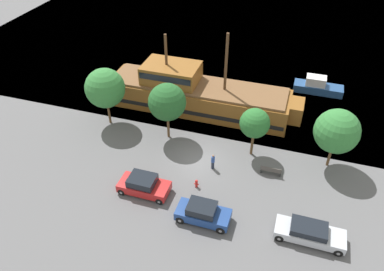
{
  "coord_description": "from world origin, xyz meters",
  "views": [
    {
      "loc": [
        7.05,
        -24.6,
        22.74
      ],
      "look_at": [
        -1.42,
        2.0,
        1.2
      ],
      "focal_mm": 35.0,
      "sensor_mm": 36.0,
      "label": 1
    }
  ],
  "objects_px": {
    "pirate_ship": "(195,94)",
    "parked_car_curb_front": "(203,213)",
    "parked_car_curb_mid": "(309,233)",
    "fire_hydrant": "(196,183)",
    "moored_boat_dockside": "(318,86)",
    "bench_promenade_east": "(271,170)",
    "parked_car_curb_rear": "(144,185)",
    "pedestrian_walking_near": "(213,162)"
  },
  "relations": [
    {
      "from": "moored_boat_dockside",
      "to": "bench_promenade_east",
      "type": "distance_m",
      "value": 16.0
    },
    {
      "from": "parked_car_curb_rear",
      "to": "fire_hydrant",
      "type": "height_order",
      "value": "parked_car_curb_rear"
    },
    {
      "from": "moored_boat_dockside",
      "to": "pedestrian_walking_near",
      "type": "height_order",
      "value": "moored_boat_dockside"
    },
    {
      "from": "moored_boat_dockside",
      "to": "fire_hydrant",
      "type": "xyz_separation_m",
      "value": [
        -8.86,
        -19.14,
        -0.29
      ]
    },
    {
      "from": "pirate_ship",
      "to": "bench_promenade_east",
      "type": "xyz_separation_m",
      "value": [
        9.44,
        -8.1,
        -1.34
      ]
    },
    {
      "from": "moored_boat_dockside",
      "to": "parked_car_curb_mid",
      "type": "relative_size",
      "value": 1.11
    },
    {
      "from": "moored_boat_dockside",
      "to": "bench_promenade_east",
      "type": "height_order",
      "value": "moored_boat_dockside"
    },
    {
      "from": "parked_car_curb_mid",
      "to": "pedestrian_walking_near",
      "type": "relative_size",
      "value": 3.23
    },
    {
      "from": "moored_boat_dockside",
      "to": "pedestrian_walking_near",
      "type": "distance_m",
      "value": 18.4
    },
    {
      "from": "parked_car_curb_front",
      "to": "fire_hydrant",
      "type": "bearing_deg",
      "value": 114.83
    },
    {
      "from": "parked_car_curb_front",
      "to": "parked_car_curb_rear",
      "type": "height_order",
      "value": "parked_car_curb_front"
    },
    {
      "from": "pirate_ship",
      "to": "pedestrian_walking_near",
      "type": "distance_m",
      "value": 9.98
    },
    {
      "from": "parked_car_curb_mid",
      "to": "parked_car_curb_rear",
      "type": "height_order",
      "value": "parked_car_curb_rear"
    },
    {
      "from": "moored_boat_dockside",
      "to": "fire_hydrant",
      "type": "distance_m",
      "value": 21.09
    },
    {
      "from": "pirate_ship",
      "to": "moored_boat_dockside",
      "type": "distance_m",
      "value": 14.72
    },
    {
      "from": "pirate_ship",
      "to": "parked_car_curb_mid",
      "type": "distance_m",
      "value": 19.26
    },
    {
      "from": "fire_hydrant",
      "to": "parked_car_curb_front",
      "type": "bearing_deg",
      "value": -65.17
    },
    {
      "from": "pirate_ship",
      "to": "parked_car_curb_rear",
      "type": "distance_m",
      "value": 13.43
    },
    {
      "from": "pirate_ship",
      "to": "pedestrian_walking_near",
      "type": "xyz_separation_m",
      "value": [
        4.4,
        -8.9,
        -1.01
      ]
    },
    {
      "from": "fire_hydrant",
      "to": "bench_promenade_east",
      "type": "relative_size",
      "value": 0.43
    },
    {
      "from": "moored_boat_dockside",
      "to": "pirate_ship",
      "type": "bearing_deg",
      "value": -148.84
    },
    {
      "from": "pedestrian_walking_near",
      "to": "fire_hydrant",
      "type": "bearing_deg",
      "value": -104.9
    },
    {
      "from": "parked_car_curb_rear",
      "to": "pedestrian_walking_near",
      "type": "height_order",
      "value": "parked_car_curb_rear"
    },
    {
      "from": "moored_boat_dockside",
      "to": "parked_car_curb_rear",
      "type": "height_order",
      "value": "moored_boat_dockside"
    },
    {
      "from": "parked_car_curb_front",
      "to": "parked_car_curb_rear",
      "type": "relative_size",
      "value": 0.98
    },
    {
      "from": "parked_car_curb_mid",
      "to": "fire_hydrant",
      "type": "height_order",
      "value": "parked_car_curb_mid"
    },
    {
      "from": "pedestrian_walking_near",
      "to": "moored_boat_dockside",
      "type": "bearing_deg",
      "value": 63.68
    },
    {
      "from": "bench_promenade_east",
      "to": "fire_hydrant",
      "type": "bearing_deg",
      "value": -149.03
    },
    {
      "from": "parked_car_curb_rear",
      "to": "fire_hydrant",
      "type": "xyz_separation_m",
      "value": [
        3.98,
        1.84,
        -0.35
      ]
    },
    {
      "from": "moored_boat_dockside",
      "to": "parked_car_curb_rear",
      "type": "xyz_separation_m",
      "value": [
        -12.84,
        -20.98,
        0.06
      ]
    },
    {
      "from": "bench_promenade_east",
      "to": "pedestrian_walking_near",
      "type": "relative_size",
      "value": 1.16
    },
    {
      "from": "fire_hydrant",
      "to": "pedestrian_walking_near",
      "type": "height_order",
      "value": "pedestrian_walking_near"
    },
    {
      "from": "parked_car_curb_mid",
      "to": "moored_boat_dockside",
      "type": "bearing_deg",
      "value": 91.26
    },
    {
      "from": "parked_car_curb_front",
      "to": "fire_hydrant",
      "type": "height_order",
      "value": "parked_car_curb_front"
    },
    {
      "from": "parked_car_curb_front",
      "to": "parked_car_curb_mid",
      "type": "xyz_separation_m",
      "value": [
        7.85,
        0.64,
        -0.09
      ]
    },
    {
      "from": "moored_boat_dockside",
      "to": "parked_car_curb_mid",
      "type": "bearing_deg",
      "value": -88.74
    },
    {
      "from": "parked_car_curb_mid",
      "to": "bench_promenade_east",
      "type": "relative_size",
      "value": 2.79
    },
    {
      "from": "moored_boat_dockside",
      "to": "parked_car_curb_rear",
      "type": "distance_m",
      "value": 24.6
    },
    {
      "from": "parked_car_curb_rear",
      "to": "fire_hydrant",
      "type": "relative_size",
      "value": 5.48
    },
    {
      "from": "parked_car_curb_mid",
      "to": "fire_hydrant",
      "type": "bearing_deg",
      "value": 164.48
    },
    {
      "from": "pirate_ship",
      "to": "parked_car_curb_front",
      "type": "relative_size",
      "value": 5.04
    },
    {
      "from": "parked_car_curb_rear",
      "to": "bench_promenade_east",
      "type": "xyz_separation_m",
      "value": [
        9.72,
        5.29,
        -0.32
      ]
    }
  ]
}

